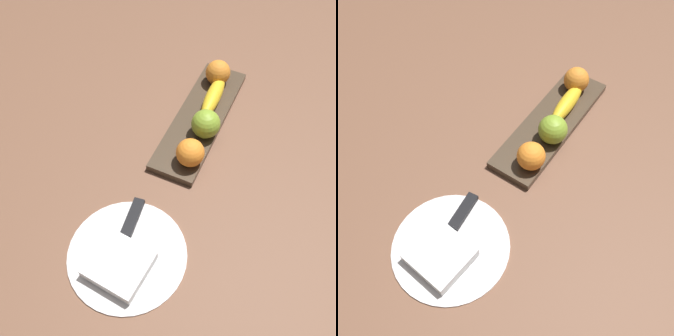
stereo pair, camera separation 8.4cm
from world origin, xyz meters
TOP-DOWN VIEW (x-y plane):
  - ground_plane at (0.00, 0.00)m, footprint 2.40×2.40m
  - fruit_tray at (-0.05, -0.01)m, footprint 0.40×0.12m
  - apple at (-0.00, 0.02)m, footprint 0.07×0.07m
  - banana at (-0.11, 0.00)m, footprint 0.16×0.05m
  - orange_near_apple at (0.09, 0.02)m, footprint 0.07×0.07m
  - orange_near_banana at (-0.18, -0.02)m, footprint 0.07×0.07m
  - dinner_plate at (0.35, -0.01)m, footprint 0.25×0.25m
  - folded_napkin at (0.38, -0.01)m, footprint 0.12×0.12m
  - knife at (0.29, -0.03)m, footprint 0.18×0.04m

SIDE VIEW (x-z plane):
  - ground_plane at x=0.00m, z-range 0.00..0.00m
  - dinner_plate at x=0.35m, z-range 0.00..0.01m
  - fruit_tray at x=-0.05m, z-range 0.00..0.02m
  - knife at x=0.29m, z-range 0.01..0.02m
  - folded_napkin at x=0.38m, z-range 0.01..0.03m
  - banana at x=-0.11m, z-range 0.02..0.06m
  - orange_near_apple at x=0.09m, z-range 0.02..0.09m
  - orange_near_banana at x=-0.18m, z-range 0.02..0.09m
  - apple at x=0.00m, z-range 0.02..0.09m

